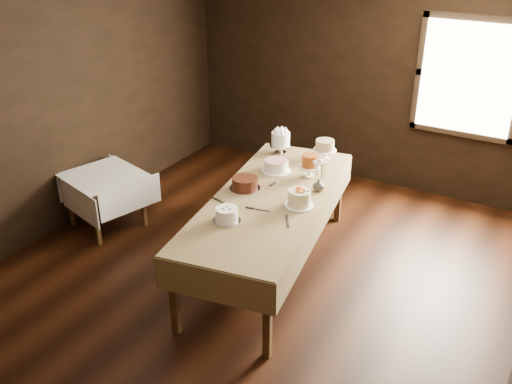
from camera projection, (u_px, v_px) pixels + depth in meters
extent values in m
cube|color=black|center=(246.00, 284.00, 5.75)|extent=(5.00, 6.00, 0.01)
cube|color=black|center=(364.00, 79.00, 7.44)|extent=(5.00, 0.02, 2.80)
cube|color=black|center=(51.00, 111.00, 6.26)|extent=(0.02, 6.00, 2.80)
cube|color=#FFEABF|center=(468.00, 78.00, 6.71)|extent=(1.10, 0.05, 1.30)
cube|color=#3E2A16|center=(174.00, 297.00, 4.93)|extent=(0.08, 0.08, 0.76)
cube|color=#3E2A16|center=(271.00, 181.00, 7.02)|extent=(0.08, 0.08, 0.76)
cube|color=#3E2A16|center=(267.00, 320.00, 4.65)|extent=(0.08, 0.08, 0.76)
cube|color=#3E2A16|center=(339.00, 192.00, 6.75)|extent=(0.08, 0.08, 0.76)
cube|color=#3E2A16|center=(270.00, 200.00, 5.65)|extent=(1.42, 2.77, 0.04)
cube|color=olive|center=(270.00, 197.00, 5.64)|extent=(1.49, 2.84, 0.01)
cube|color=#3E2A16|center=(70.00, 202.00, 6.69)|extent=(0.06, 0.06, 0.61)
cube|color=#3E2A16|center=(115.00, 186.00, 7.07)|extent=(0.06, 0.06, 0.61)
cube|color=#3E2A16|center=(97.00, 220.00, 6.29)|extent=(0.06, 0.06, 0.61)
cube|color=#3E2A16|center=(143.00, 203.00, 6.67)|extent=(0.06, 0.06, 0.61)
cube|color=#3E2A16|center=(103.00, 177.00, 6.53)|extent=(0.88, 0.88, 0.04)
cube|color=white|center=(103.00, 175.00, 6.52)|extent=(0.98, 0.98, 0.01)
cylinder|color=silver|center=(280.00, 148.00, 6.61)|extent=(0.25, 0.25, 0.12)
cylinder|color=white|center=(281.00, 138.00, 6.55)|extent=(0.26, 0.26, 0.15)
cylinder|color=white|center=(324.00, 154.00, 6.48)|extent=(0.27, 0.27, 0.12)
cylinder|color=tan|center=(325.00, 144.00, 6.42)|extent=(0.24, 0.24, 0.11)
cylinder|color=white|center=(276.00, 170.00, 6.19)|extent=(0.32, 0.32, 0.01)
cylinder|color=white|center=(276.00, 165.00, 6.16)|extent=(0.36, 0.36, 0.11)
cylinder|color=white|center=(309.00, 171.00, 6.04)|extent=(0.23, 0.23, 0.13)
cylinder|color=#A14817|center=(310.00, 160.00, 5.98)|extent=(0.23, 0.23, 0.13)
cylinder|color=silver|center=(245.00, 188.00, 5.79)|extent=(0.32, 0.32, 0.01)
cylinder|color=#3E180C|center=(245.00, 183.00, 5.77)|extent=(0.33, 0.33, 0.11)
cylinder|color=white|center=(299.00, 205.00, 5.46)|extent=(0.28, 0.28, 0.01)
cylinder|color=beige|center=(299.00, 198.00, 5.42)|extent=(0.30, 0.30, 0.15)
cylinder|color=silver|center=(227.00, 221.00, 5.19)|extent=(0.26, 0.26, 0.01)
cylinder|color=white|center=(227.00, 214.00, 5.17)|extent=(0.27, 0.27, 0.12)
cube|color=silver|center=(262.00, 210.00, 5.38)|extent=(0.24, 0.07, 0.01)
cube|color=silver|center=(288.00, 224.00, 5.14)|extent=(0.15, 0.22, 0.01)
cube|color=silver|center=(278.00, 180.00, 5.97)|extent=(0.04, 0.24, 0.01)
cube|color=silver|center=(311.00, 191.00, 5.75)|extent=(0.10, 0.24, 0.01)
cube|color=silver|center=(223.00, 203.00, 5.52)|extent=(0.24, 0.09, 0.01)
imported|color=#2D2823|center=(319.00, 185.00, 5.73)|extent=(0.13, 0.13, 0.13)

